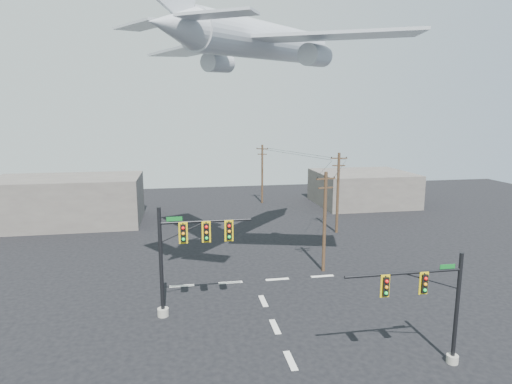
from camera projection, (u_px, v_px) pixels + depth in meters
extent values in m
plane|color=black|center=(290.00, 361.00, 24.31)|extent=(120.00, 120.00, 0.00)
cube|color=silver|center=(290.00, 360.00, 24.31)|extent=(0.40, 2.00, 0.01)
cube|color=silver|center=(275.00, 327.00, 28.18)|extent=(0.40, 2.00, 0.01)
cube|color=silver|center=(263.00, 301.00, 32.05)|extent=(0.40, 2.00, 0.01)
cube|color=silver|center=(182.00, 286.00, 34.88)|extent=(2.00, 0.40, 0.01)
cube|color=silver|center=(230.00, 282.00, 35.58)|extent=(2.00, 0.40, 0.01)
cube|color=silver|center=(277.00, 279.00, 36.27)|extent=(2.00, 0.40, 0.01)
cube|color=silver|center=(322.00, 276.00, 36.97)|extent=(2.00, 0.40, 0.01)
cylinder|color=gray|center=(452.00, 359.00, 24.06)|extent=(0.65, 0.65, 0.46)
cylinder|color=black|center=(457.00, 309.00, 23.52)|extent=(0.22, 0.22, 6.47)
cylinder|color=black|center=(404.00, 273.00, 22.53)|extent=(6.62, 0.15, 0.15)
cylinder|color=black|center=(432.00, 281.00, 22.92)|extent=(3.49, 0.07, 0.07)
cube|color=black|center=(424.00, 283.00, 22.69)|extent=(0.31, 0.28, 1.02)
cube|color=gold|center=(424.00, 283.00, 22.71)|extent=(0.51, 0.04, 1.25)
sphere|color=#FC110E|center=(426.00, 279.00, 22.48)|extent=(0.18, 0.18, 0.18)
sphere|color=orange|center=(425.00, 284.00, 22.54)|extent=(0.18, 0.18, 0.18)
sphere|color=#0CCB3F|center=(425.00, 290.00, 22.60)|extent=(0.18, 0.18, 0.18)
cube|color=black|center=(385.00, 286.00, 22.31)|extent=(0.31, 0.28, 1.02)
cube|color=gold|center=(385.00, 286.00, 22.33)|extent=(0.51, 0.04, 1.25)
sphere|color=#FC110E|center=(387.00, 281.00, 22.10)|extent=(0.18, 0.18, 0.18)
sphere|color=orange|center=(387.00, 287.00, 22.16)|extent=(0.18, 0.18, 0.18)
sphere|color=#0CCB3F|center=(386.00, 293.00, 22.22)|extent=(0.18, 0.18, 0.18)
cube|color=#0E621F|center=(447.00, 267.00, 22.87)|extent=(0.88, 0.04, 0.24)
cylinder|color=gray|center=(163.00, 312.00, 29.65)|extent=(0.77, 0.77, 0.55)
cylinder|color=black|center=(161.00, 263.00, 29.01)|extent=(0.27, 0.27, 7.74)
cylinder|color=black|center=(206.00, 221.00, 29.05)|extent=(6.20, 0.18, 0.18)
cylinder|color=black|center=(183.00, 232.00, 28.90)|extent=(3.37, 0.09, 0.09)
cube|color=black|center=(183.00, 233.00, 28.75)|extent=(0.38, 0.33, 1.22)
cube|color=gold|center=(183.00, 233.00, 28.77)|extent=(0.61, 0.04, 1.49)
sphere|color=#FC110E|center=(183.00, 228.00, 28.50)|extent=(0.22, 0.22, 0.22)
sphere|color=orange|center=(183.00, 234.00, 28.57)|extent=(0.22, 0.22, 0.22)
sphere|color=#0CCB3F|center=(183.00, 239.00, 28.64)|extent=(0.22, 0.22, 0.22)
cube|color=black|center=(206.00, 232.00, 29.02)|extent=(0.38, 0.33, 1.22)
cube|color=gold|center=(206.00, 232.00, 29.04)|extent=(0.61, 0.04, 1.49)
sphere|color=#FC110E|center=(206.00, 227.00, 28.77)|extent=(0.22, 0.22, 0.22)
sphere|color=orange|center=(206.00, 233.00, 28.84)|extent=(0.22, 0.22, 0.22)
sphere|color=#0CCB3F|center=(207.00, 238.00, 28.90)|extent=(0.22, 0.22, 0.22)
cube|color=black|center=(229.00, 231.00, 29.29)|extent=(0.38, 0.33, 1.22)
cube|color=gold|center=(229.00, 231.00, 29.31)|extent=(0.61, 0.04, 1.49)
sphere|color=#FC110E|center=(229.00, 226.00, 29.04)|extent=(0.22, 0.22, 0.22)
sphere|color=orange|center=(229.00, 232.00, 29.10)|extent=(0.22, 0.22, 0.22)
sphere|color=#0CCB3F|center=(229.00, 237.00, 29.17)|extent=(0.22, 0.22, 0.22)
cube|color=#0E621F|center=(174.00, 219.00, 28.57)|extent=(1.05, 0.04, 0.29)
cylinder|color=#432E1C|center=(325.00, 222.00, 37.46)|extent=(0.30, 0.30, 8.94)
cube|color=#432E1C|center=(326.00, 179.00, 36.77)|extent=(1.79, 0.39, 0.12)
cube|color=#432E1C|center=(326.00, 188.00, 36.91)|extent=(1.39, 0.33, 0.12)
cylinder|color=black|center=(318.00, 178.00, 36.50)|extent=(0.10, 0.10, 0.12)
cylinder|color=black|center=(326.00, 178.00, 36.75)|extent=(0.10, 0.10, 0.12)
cylinder|color=black|center=(334.00, 177.00, 37.00)|extent=(0.10, 0.10, 0.12)
cylinder|color=#432E1C|center=(338.00, 193.00, 49.79)|extent=(0.32, 0.32, 9.47)
cube|color=#432E1C|center=(339.00, 158.00, 49.06)|extent=(1.91, 0.46, 0.13)
cube|color=#432E1C|center=(339.00, 166.00, 49.21)|extent=(1.49, 0.39, 0.13)
cylinder|color=black|center=(332.00, 157.00, 49.04)|extent=(0.11, 0.11, 0.13)
cylinder|color=black|center=(339.00, 157.00, 49.04)|extent=(0.11, 0.11, 0.13)
cylinder|color=black|center=(346.00, 157.00, 49.04)|extent=(0.11, 0.11, 0.13)
cylinder|color=#432E1C|center=(262.00, 174.00, 66.72)|extent=(0.31, 0.31, 9.17)
cube|color=#432E1C|center=(262.00, 149.00, 66.01)|extent=(1.79, 0.81, 0.12)
cube|color=#432E1C|center=(262.00, 154.00, 66.16)|extent=(1.40, 0.66, 0.12)
cylinder|color=black|center=(257.00, 148.00, 66.16)|extent=(0.10, 0.10, 0.12)
cylinder|color=black|center=(262.00, 148.00, 65.99)|extent=(0.10, 0.10, 0.12)
cylinder|color=black|center=(268.00, 148.00, 65.83)|extent=(0.10, 0.10, 0.12)
cylinder|color=black|center=(326.00, 168.00, 42.78)|extent=(5.66, 11.77, 0.03)
cylinder|color=black|center=(289.00, 153.00, 57.40)|extent=(5.41, 18.44, 0.03)
cylinder|color=black|center=(341.00, 167.00, 43.06)|extent=(5.77, 11.77, 0.03)
cylinder|color=black|center=(301.00, 153.00, 57.69)|extent=(5.44, 18.44, 0.03)
cylinder|color=#AAAFB6|center=(266.00, 41.00, 34.32)|extent=(14.20, 15.59, 3.92)
cone|color=#AAAFB6|center=(320.00, 50.00, 43.50)|extent=(4.92, 5.04, 3.10)
cone|color=#AAAFB6|center=(173.00, 25.00, 25.14)|extent=(4.69, 4.84, 2.81)
cube|color=#AAAFB6|center=(194.00, 50.00, 36.60)|extent=(8.39, 12.32, 0.46)
cube|color=#AAAFB6|center=(336.00, 36.00, 30.07)|extent=(12.34, 7.17, 0.46)
cylinder|color=#AAAFB6|center=(218.00, 63.00, 36.51)|extent=(3.17, 3.29, 1.78)
cylinder|color=#AAAFB6|center=(315.00, 55.00, 31.95)|extent=(3.17, 3.29, 1.78)
cube|color=#AAAFB6|center=(143.00, 25.00, 26.93)|extent=(4.14, 4.84, 0.28)
cube|color=#AAAFB6|center=(217.00, 14.00, 24.01)|extent=(4.90, 3.77, 0.28)
cube|color=#635D57|center=(68.00, 201.00, 54.18)|extent=(18.00, 10.00, 6.00)
cube|color=#635D57|center=(362.00, 188.00, 66.42)|extent=(14.00, 12.00, 5.00)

